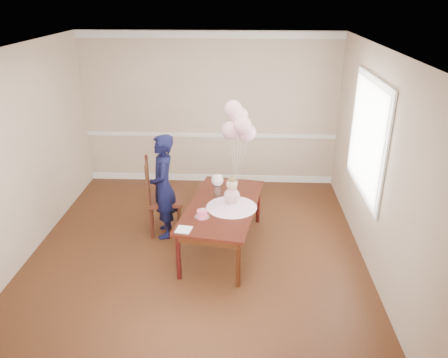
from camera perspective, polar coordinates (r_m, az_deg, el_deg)
floor at (r=6.05m, az=-3.59°, el=-9.77°), size 4.50×5.00×0.00m
ceiling at (r=5.10m, az=-4.39°, el=16.49°), size 4.50×5.00×0.02m
wall_back at (r=7.80m, az=-1.88°, el=8.94°), size 4.50×0.02×2.70m
wall_front at (r=3.26m, az=-8.99°, el=-14.05°), size 4.50×0.02×2.70m
wall_left at (r=6.11m, az=-25.43°, el=2.38°), size 0.02×5.00×2.70m
wall_right at (r=5.64m, az=19.42°, el=1.69°), size 0.02×5.00×2.70m
chair_rail_trim at (r=7.92m, az=-1.84°, el=5.77°), size 4.50×0.02×0.07m
crown_molding at (r=7.57m, az=-2.02°, el=18.33°), size 4.50×0.02×0.12m
baseboard_trim at (r=8.21m, az=-1.77°, el=0.18°), size 4.50×0.02×0.12m
window_frame at (r=6.02m, az=18.24°, el=5.24°), size 0.02×1.66×1.56m
window_blinds at (r=6.01m, az=18.07°, el=5.25°), size 0.01×1.50×1.40m
dining_table_top at (r=5.88m, az=-0.19°, el=-3.54°), size 1.17×1.90×0.04m
table_apron at (r=5.91m, az=-0.19°, el=-4.11°), size 1.07×1.80×0.09m
table_leg_fl at (r=5.45m, az=-5.97°, el=-10.11°), size 0.07×0.07×0.62m
table_leg_fr at (r=5.30m, az=1.89°, el=-11.11°), size 0.07×0.07×0.62m
table_leg_bl at (r=6.81m, az=-1.77°, el=-2.65°), size 0.07×0.07×0.62m
table_leg_br at (r=6.69m, az=4.47°, el=-3.25°), size 0.07×0.07×0.62m
baby_skirt at (r=5.78m, az=1.01°, el=-3.27°), size 0.78×0.78×0.09m
baby_torso at (r=5.73m, az=1.02°, el=-2.24°), size 0.21×0.21×0.21m
baby_head at (r=5.66m, az=1.03°, el=-0.70°), size 0.15×0.15×0.15m
baby_hair at (r=5.64m, az=1.03°, el=-0.21°), size 0.11×0.11×0.11m
cake_platter at (r=5.56m, az=-2.88°, el=-4.96°), size 0.23×0.23×0.01m
birthday_cake at (r=5.54m, az=-2.89°, el=-4.52°), size 0.15×0.15×0.09m
cake_flower_a at (r=5.51m, az=-2.90°, el=-3.99°), size 0.03×0.03×0.03m
cake_flower_b at (r=5.52m, az=-2.59°, el=-3.94°), size 0.03×0.03×0.03m
rose_vase_near at (r=6.10m, az=-0.87°, el=-1.51°), size 0.10×0.10×0.14m
roses_near at (r=6.03m, az=-0.88°, el=-0.14°), size 0.17×0.17×0.17m
napkin at (r=5.30m, az=-5.28°, el=-6.59°), size 0.20×0.20×0.01m
balloon_weight at (r=6.28m, az=1.57°, el=-1.37°), size 0.04×0.04×0.02m
balloon_a at (r=5.97m, az=0.82°, el=6.38°), size 0.25×0.25×0.25m
balloon_b at (r=5.88m, az=2.45°, el=6.97°), size 0.25×0.25×0.25m
balloon_c at (r=5.99m, az=2.01°, el=8.19°), size 0.25×0.25×0.25m
balloon_d at (r=6.00m, az=1.21°, el=9.10°), size 0.25×0.25×0.25m
balloon_e at (r=6.02m, az=3.04°, el=6.03°), size 0.25×0.25×0.25m
balloon_ribbon_a at (r=6.14m, az=1.20°, el=1.83°), size 0.08×0.02×0.74m
balloon_ribbon_b at (r=6.08m, az=1.98°, el=2.08°), size 0.08×0.06×0.83m
balloon_ribbon_c at (r=6.14m, az=1.78°, el=2.71°), size 0.03×0.08×0.92m
balloon_ribbon_d at (r=6.14m, az=1.39°, el=3.16°), size 0.06×0.10×1.01m
balloon_ribbon_e at (r=6.16m, az=2.28°, el=1.68°), size 0.13×0.04×0.69m
dining_chair_seat at (r=6.42m, az=-7.79°, el=-2.70°), size 0.58×0.58×0.06m
chair_leg_fl at (r=6.37m, az=-9.42°, el=-5.73°), size 0.05×0.05×0.48m
chair_leg_fr at (r=6.37m, az=-5.79°, el=-5.50°), size 0.05×0.05×0.48m
chair_leg_bl at (r=6.72m, az=-9.43°, el=-4.06°), size 0.05×0.05×0.48m
chair_leg_br at (r=6.72m, az=-6.00°, el=-3.85°), size 0.05×0.05×0.48m
chair_back_post_l at (r=6.11m, az=-9.99°, el=-0.93°), size 0.05×0.05×0.63m
chair_back_post_r at (r=6.47m, az=-9.97°, el=0.53°), size 0.05×0.05×0.63m
chair_slat_low at (r=6.34m, az=-9.90°, el=-1.29°), size 0.12×0.44×0.06m
chair_slat_mid at (r=6.27m, az=-10.01°, el=0.19°), size 0.12×0.44×0.06m
chair_slat_top at (r=6.20m, az=-10.13°, el=1.71°), size 0.12×0.44×0.06m
woman at (r=6.21m, az=-7.95°, el=-0.99°), size 0.46×0.61×1.53m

